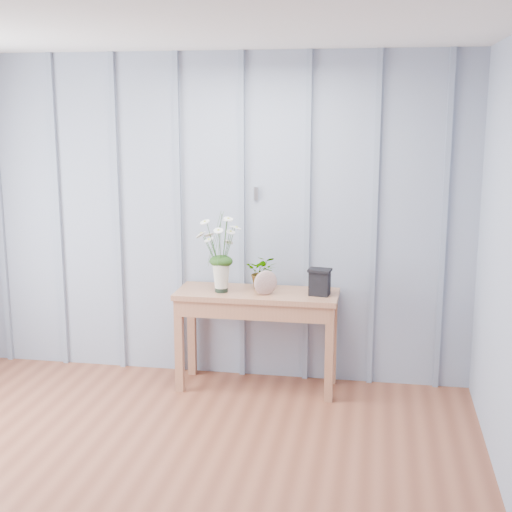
% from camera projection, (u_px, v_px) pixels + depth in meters
% --- Properties ---
extents(room_shell, '(4.00, 4.50, 2.50)m').
position_uv_depth(room_shell, '(154.00, 126.00, 4.05)').
color(room_shell, '#909AB0').
rests_on(room_shell, ground).
extents(sideboard, '(1.20, 0.45, 0.75)m').
position_uv_depth(sideboard, '(257.00, 306.00, 5.30)').
color(sideboard, '#9C6446').
rests_on(sideboard, ground).
extents(daisy_vase, '(0.42, 0.32, 0.60)m').
position_uv_depth(daisy_vase, '(221.00, 242.00, 5.19)').
color(daisy_vase, black).
rests_on(daisy_vase, sideboard).
extents(spider_plant, '(0.23, 0.20, 0.26)m').
position_uv_depth(spider_plant, '(263.00, 272.00, 5.34)').
color(spider_plant, '#183D11').
rests_on(spider_plant, sideboard).
extents(felt_disc_vessel, '(0.18, 0.14, 0.18)m').
position_uv_depth(felt_disc_vessel, '(266.00, 283.00, 5.17)').
color(felt_disc_vessel, brown).
rests_on(felt_disc_vessel, sideboard).
extents(carved_box, '(0.18, 0.15, 0.20)m').
position_uv_depth(carved_box, '(320.00, 282.00, 5.16)').
color(carved_box, black).
rests_on(carved_box, sideboard).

